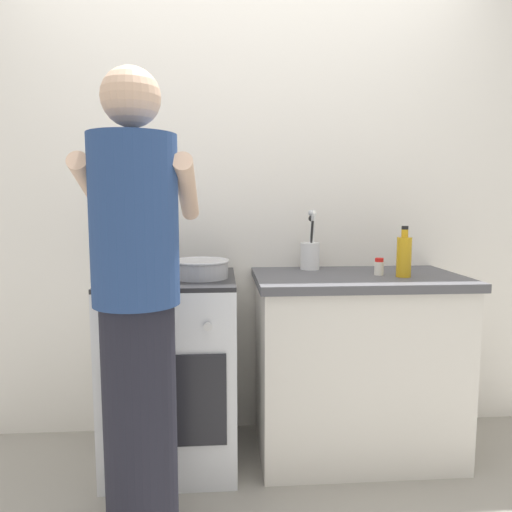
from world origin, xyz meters
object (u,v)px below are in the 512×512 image
object	(u,v)px
stove_range	(173,369)
person	(138,315)
pot	(141,265)
spice_bottle	(379,267)
utensil_crock	(310,253)
mixing_bowl	(200,268)
oil_bottle	(404,256)

from	to	relation	value
stove_range	person	size ratio (longest dim) A/B	0.53
pot	spice_bottle	xyz separation A→B (m)	(1.14, -0.02, -0.02)
utensil_crock	person	distance (m)	1.10
mixing_bowl	utensil_crock	bearing A→B (deg)	22.96
utensil_crock	oil_bottle	world-z (taller)	utensil_crock
person	oil_bottle	bearing A→B (deg)	23.57
stove_range	spice_bottle	world-z (taller)	spice_bottle
oil_bottle	person	bearing A→B (deg)	-156.43
pot	stove_range	bearing A→B (deg)	-2.71
utensil_crock	stove_range	bearing A→B (deg)	-163.72
spice_bottle	person	size ratio (longest dim) A/B	0.05
spice_bottle	person	bearing A→B (deg)	-152.01
person	mixing_bowl	bearing A→B (deg)	70.03
utensil_crock	spice_bottle	distance (m)	0.37
utensil_crock	oil_bottle	bearing A→B (deg)	-35.22
mixing_bowl	person	bearing A→B (deg)	-109.97
stove_range	utensil_crock	distance (m)	0.91
pot	mixing_bowl	distance (m)	0.28
stove_range	spice_bottle	size ratio (longest dim) A/B	10.77
stove_range	mixing_bowl	distance (m)	0.52
pot	oil_bottle	world-z (taller)	oil_bottle
oil_bottle	utensil_crock	bearing A→B (deg)	144.78
spice_bottle	utensil_crock	bearing A→B (deg)	143.21
spice_bottle	person	world-z (taller)	person
spice_bottle	oil_bottle	bearing A→B (deg)	-30.17
mixing_bowl	utensil_crock	distance (m)	0.61
mixing_bowl	spice_bottle	bearing A→B (deg)	1.15
pot	person	world-z (taller)	person
stove_range	mixing_bowl	xyz separation A→B (m)	(0.14, -0.03, 0.50)
stove_range	mixing_bowl	bearing A→B (deg)	-13.29
utensil_crock	mixing_bowl	bearing A→B (deg)	-157.04
mixing_bowl	oil_bottle	world-z (taller)	oil_bottle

